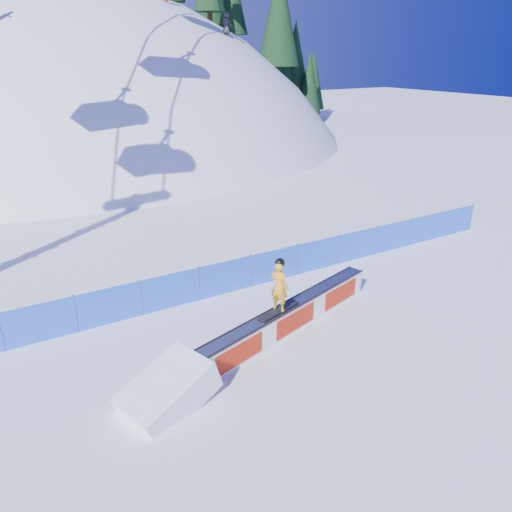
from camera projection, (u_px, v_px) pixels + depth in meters
ground at (357, 336)px, 14.72m from camera, size 160.00×160.00×0.00m
snow_hill at (86, 304)px, 54.84m from camera, size 64.00×64.00×64.00m
treeline at (250, 10)px, 51.79m from camera, size 18.46×12.98×21.20m
safety_fence at (274, 266)px, 18.06m from camera, size 22.05×0.05×1.30m
rail_box at (289, 318)px, 14.88m from camera, size 7.14×2.54×0.88m
snow_ramp at (169, 403)px, 11.94m from camera, size 2.57×2.00×1.41m
snowboarder at (279, 285)px, 14.05m from camera, size 1.58×0.71×1.63m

